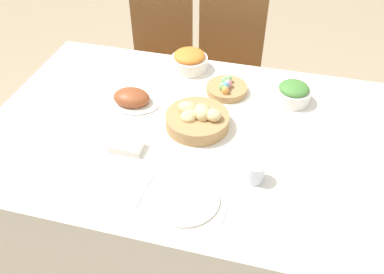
% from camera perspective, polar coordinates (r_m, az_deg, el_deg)
% --- Properties ---
extents(ground_plane, '(12.00, 12.00, 0.00)m').
position_cam_1_polar(ground_plane, '(2.34, 0.67, -13.36)').
color(ground_plane, tan).
extents(dining_table, '(1.88, 1.19, 0.76)m').
position_cam_1_polar(dining_table, '(2.04, 0.76, -7.24)').
color(dining_table, white).
rests_on(dining_table, ground).
extents(chair_far_left, '(0.42, 0.42, 0.98)m').
position_cam_1_polar(chair_far_left, '(2.76, -4.89, 11.14)').
color(chair_far_left, brown).
rests_on(chair_far_left, ground).
extents(chair_far_center, '(0.43, 0.43, 0.98)m').
position_cam_1_polar(chair_far_center, '(2.66, 4.96, 9.86)').
color(chair_far_center, brown).
rests_on(chair_far_center, ground).
extents(bread_basket, '(0.28, 0.28, 0.11)m').
position_cam_1_polar(bread_basket, '(1.77, 0.70, 2.62)').
color(bread_basket, '#AD8451').
rests_on(bread_basket, dining_table).
extents(egg_basket, '(0.20, 0.20, 0.08)m').
position_cam_1_polar(egg_basket, '(2.00, 4.86, 6.86)').
color(egg_basket, '#AD8451').
rests_on(egg_basket, dining_table).
extents(ham_platter, '(0.27, 0.19, 0.08)m').
position_cam_1_polar(ham_platter, '(1.94, -8.46, 5.36)').
color(ham_platter, silver).
rests_on(ham_platter, dining_table).
extents(green_salad_bowl, '(0.17, 0.17, 0.10)m').
position_cam_1_polar(green_salad_bowl, '(1.98, 14.01, 6.03)').
color(green_salad_bowl, silver).
rests_on(green_salad_bowl, dining_table).
extents(carrot_bowl, '(0.19, 0.19, 0.11)m').
position_cam_1_polar(carrot_bowl, '(2.16, -0.37, 10.71)').
color(carrot_bowl, silver).
rests_on(carrot_bowl, dining_table).
extents(dinner_plate, '(0.26, 0.26, 0.01)m').
position_cam_1_polar(dinner_plate, '(1.50, -1.09, -8.58)').
color(dinner_plate, silver).
rests_on(dinner_plate, dining_table).
extents(fork, '(0.02, 0.18, 0.00)m').
position_cam_1_polar(fork, '(1.54, -6.77, -7.47)').
color(fork, silver).
rests_on(fork, dining_table).
extents(knife, '(0.02, 0.18, 0.00)m').
position_cam_1_polar(knife, '(1.48, 4.84, -9.78)').
color(knife, silver).
rests_on(knife, dining_table).
extents(spoon, '(0.02, 0.18, 0.00)m').
position_cam_1_polar(spoon, '(1.48, 6.00, -9.99)').
color(spoon, silver).
rests_on(spoon, dining_table).
extents(drinking_cup, '(0.08, 0.08, 0.08)m').
position_cam_1_polar(drinking_cup, '(1.56, 8.80, -4.83)').
color(drinking_cup, silver).
rests_on(drinking_cup, dining_table).
extents(butter_dish, '(0.14, 0.09, 0.03)m').
position_cam_1_polar(butter_dish, '(1.70, -9.17, -1.27)').
color(butter_dish, silver).
rests_on(butter_dish, dining_table).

